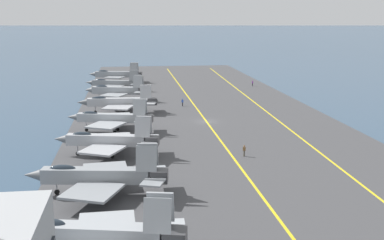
{
  "coord_description": "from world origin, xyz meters",
  "views": [
    {
      "loc": [
        -93.25,
        15.16,
        21.34
      ],
      "look_at": [
        -9.72,
        4.18,
        2.9
      ],
      "focal_mm": 45.0,
      "sensor_mm": 36.0,
      "label": 1
    }
  ],
  "objects_px": {
    "parked_jet_eighth": "(116,74)",
    "crew_brown_vest": "(244,150)",
    "parked_jet_second": "(99,176)",
    "parked_jet_nearest": "(95,235)",
    "parked_jet_fifth": "(119,102)",
    "parked_jet_fourth": "(112,118)",
    "parked_jet_sixth": "(117,90)",
    "crew_blue_vest": "(182,102)",
    "parked_jet_third": "(109,140)",
    "crew_purple_vest": "(252,83)",
    "parked_jet_seventh": "(115,83)"
  },
  "relations": [
    {
      "from": "parked_jet_second",
      "to": "parked_jet_seventh",
      "type": "bearing_deg",
      "value": 0.02
    },
    {
      "from": "parked_jet_fourth",
      "to": "crew_blue_vest",
      "type": "height_order",
      "value": "parked_jet_fourth"
    },
    {
      "from": "parked_jet_nearest",
      "to": "parked_jet_seventh",
      "type": "distance_m",
      "value": 97.86
    },
    {
      "from": "parked_jet_seventh",
      "to": "parked_jet_nearest",
      "type": "bearing_deg",
      "value": -179.62
    },
    {
      "from": "parked_jet_second",
      "to": "parked_jet_fifth",
      "type": "distance_m",
      "value": 49.2
    },
    {
      "from": "parked_jet_third",
      "to": "parked_jet_eighth",
      "type": "relative_size",
      "value": 0.95
    },
    {
      "from": "parked_jet_sixth",
      "to": "parked_jet_seventh",
      "type": "relative_size",
      "value": 0.97
    },
    {
      "from": "parked_jet_third",
      "to": "parked_jet_fifth",
      "type": "xyz_separation_m",
      "value": [
        33.05,
        -1.01,
        -0.05
      ]
    },
    {
      "from": "parked_jet_second",
      "to": "crew_blue_vest",
      "type": "relative_size",
      "value": 9.45
    },
    {
      "from": "parked_jet_fourth",
      "to": "parked_jet_fifth",
      "type": "bearing_deg",
      "value": -3.2
    },
    {
      "from": "parked_jet_third",
      "to": "parked_jet_sixth",
      "type": "distance_m",
      "value": 48.29
    },
    {
      "from": "parked_jet_fourth",
      "to": "parked_jet_sixth",
      "type": "distance_m",
      "value": 32.94
    },
    {
      "from": "parked_jet_fourth",
      "to": "parked_jet_sixth",
      "type": "xyz_separation_m",
      "value": [
        32.94,
        -0.3,
        -0.01
      ]
    },
    {
      "from": "parked_jet_nearest",
      "to": "crew_purple_vest",
      "type": "height_order",
      "value": "parked_jet_nearest"
    },
    {
      "from": "parked_jet_nearest",
      "to": "parked_jet_second",
      "type": "height_order",
      "value": "parked_jet_nearest"
    },
    {
      "from": "parked_jet_third",
      "to": "parked_jet_second",
      "type": "bearing_deg",
      "value": 178.11
    },
    {
      "from": "parked_jet_second",
      "to": "parked_jet_eighth",
      "type": "distance_m",
      "value": 98.51
    },
    {
      "from": "parked_jet_eighth",
      "to": "parked_jet_third",
      "type": "bearing_deg",
      "value": -179.54
    },
    {
      "from": "crew_purple_vest",
      "to": "parked_jet_second",
      "type": "bearing_deg",
      "value": 154.42
    },
    {
      "from": "parked_jet_eighth",
      "to": "crew_brown_vest",
      "type": "height_order",
      "value": "parked_jet_eighth"
    },
    {
      "from": "parked_jet_second",
      "to": "crew_blue_vest",
      "type": "xyz_separation_m",
      "value": [
        55.2,
        -16.11,
        -1.38
      ]
    },
    {
      "from": "parked_jet_third",
      "to": "crew_blue_vest",
      "type": "height_order",
      "value": "parked_jet_third"
    },
    {
      "from": "parked_jet_nearest",
      "to": "parked_jet_third",
      "type": "bearing_deg",
      "value": 0.15
    },
    {
      "from": "parked_jet_seventh",
      "to": "parked_jet_eighth",
      "type": "relative_size",
      "value": 0.97
    },
    {
      "from": "parked_jet_third",
      "to": "parked_jet_seventh",
      "type": "bearing_deg",
      "value": 0.49
    },
    {
      "from": "parked_jet_third",
      "to": "crew_brown_vest",
      "type": "bearing_deg",
      "value": -97.85
    },
    {
      "from": "parked_jet_second",
      "to": "parked_jet_seventh",
      "type": "relative_size",
      "value": 1.04
    },
    {
      "from": "parked_jet_third",
      "to": "crew_purple_vest",
      "type": "bearing_deg",
      "value": -30.26
    },
    {
      "from": "crew_brown_vest",
      "to": "parked_jet_eighth",
      "type": "bearing_deg",
      "value": 13.82
    },
    {
      "from": "crew_blue_vest",
      "to": "parked_jet_second",
      "type": "bearing_deg",
      "value": 163.73
    },
    {
      "from": "parked_jet_seventh",
      "to": "crew_brown_vest",
      "type": "relative_size",
      "value": 9.38
    },
    {
      "from": "parked_jet_second",
      "to": "parked_jet_sixth",
      "type": "relative_size",
      "value": 1.08
    },
    {
      "from": "parked_jet_fifth",
      "to": "crew_blue_vest",
      "type": "distance_m",
      "value": 15.83
    },
    {
      "from": "parked_jet_third",
      "to": "parked_jet_fourth",
      "type": "bearing_deg",
      "value": -0.07
    },
    {
      "from": "parked_jet_nearest",
      "to": "parked_jet_fifth",
      "type": "bearing_deg",
      "value": -0.81
    },
    {
      "from": "parked_jet_sixth",
      "to": "crew_blue_vest",
      "type": "relative_size",
      "value": 8.76
    },
    {
      "from": "parked_jet_sixth",
      "to": "parked_jet_eighth",
      "type": "relative_size",
      "value": 0.94
    },
    {
      "from": "crew_purple_vest",
      "to": "parked_jet_nearest",
      "type": "bearing_deg",
      "value": 158.44
    },
    {
      "from": "parked_jet_fourth",
      "to": "crew_blue_vest",
      "type": "bearing_deg",
      "value": -33.25
    },
    {
      "from": "parked_jet_eighth",
      "to": "crew_purple_vest",
      "type": "bearing_deg",
      "value": -108.56
    },
    {
      "from": "parked_jet_sixth",
      "to": "crew_blue_vest",
      "type": "xyz_separation_m",
      "value": [
        -9.21,
        -15.25,
        -1.62
      ]
    },
    {
      "from": "parked_jet_fourth",
      "to": "parked_jet_third",
      "type": "bearing_deg",
      "value": 179.93
    },
    {
      "from": "parked_jet_nearest",
      "to": "parked_jet_fifth",
      "type": "height_order",
      "value": "parked_jet_nearest"
    },
    {
      "from": "parked_jet_nearest",
      "to": "crew_brown_vest",
      "type": "relative_size",
      "value": 9.33
    },
    {
      "from": "crew_blue_vest",
      "to": "crew_brown_vest",
      "type": "distance_m",
      "value": 42.13
    },
    {
      "from": "crew_brown_vest",
      "to": "parked_jet_second",
      "type": "bearing_deg",
      "value": 122.63
    },
    {
      "from": "parked_jet_fifth",
      "to": "parked_jet_fourth",
      "type": "bearing_deg",
      "value": 176.8
    },
    {
      "from": "parked_jet_fourth",
      "to": "crew_brown_vest",
      "type": "height_order",
      "value": "parked_jet_fourth"
    },
    {
      "from": "parked_jet_third",
      "to": "crew_blue_vest",
      "type": "distance_m",
      "value": 42.09
    },
    {
      "from": "parked_jet_second",
      "to": "crew_brown_vest",
      "type": "bearing_deg",
      "value": -57.37
    }
  ]
}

